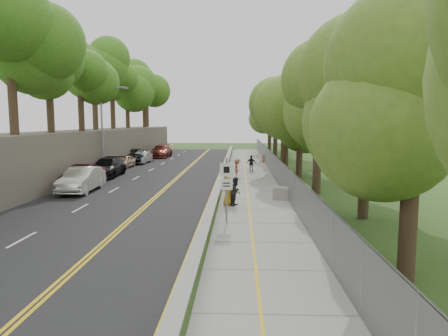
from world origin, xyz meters
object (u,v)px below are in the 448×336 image
(painter_0, at_px, (228,191))
(person_far, at_px, (251,163))
(car_1, at_px, (82,180))
(construction_barrel, at_px, (262,158))
(car_2, at_px, (81,175))
(signpost, at_px, (227,183))
(concrete_block, at_px, (282,193))
(streetlight, at_px, (104,124))

(painter_0, xyz_separation_m, person_far, (1.81, 15.79, -0.04))
(car_1, distance_m, painter_0, 10.97)
(construction_barrel, relative_size, person_far, 0.59)
(car_2, bearing_deg, painter_0, -33.42)
(signpost, xyz_separation_m, car_2, (-11.38, 10.92, -1.13))
(concrete_block, height_order, car_2, car_2)
(signpost, relative_size, car_1, 0.61)
(signpost, xyz_separation_m, painter_0, (-0.06, 4.02, -1.08))
(streetlight, bearing_deg, painter_0, -48.61)
(concrete_block, bearing_deg, person_far, 96.21)
(concrete_block, distance_m, person_far, 13.88)
(signpost, distance_m, painter_0, 4.16)
(signpost, height_order, car_1, signpost)
(car_2, height_order, person_far, person_far)
(construction_barrel, relative_size, car_1, 0.18)
(construction_barrel, distance_m, concrete_block, 23.00)
(painter_0, bearing_deg, person_far, 15.22)
(streetlight, height_order, person_far, streetlight)
(construction_barrel, bearing_deg, streetlight, -140.89)
(car_1, bearing_deg, streetlight, 97.30)
(streetlight, height_order, construction_barrel, streetlight)
(signpost, height_order, construction_barrel, signpost)
(car_2, bearing_deg, person_far, 32.06)
(construction_barrel, distance_m, car_1, 24.81)
(construction_barrel, relative_size, concrete_block, 0.83)
(concrete_block, bearing_deg, car_1, 170.88)
(painter_0, height_order, person_far, painter_0)
(streetlight, xyz_separation_m, car_1, (1.30, -8.84, -3.76))
(construction_barrel, height_order, person_far, person_far)
(concrete_block, xyz_separation_m, car_2, (-14.63, 4.91, 0.41))
(car_2, height_order, painter_0, painter_0)
(concrete_block, xyz_separation_m, person_far, (-1.50, 13.79, 0.41))
(painter_0, bearing_deg, signpost, -157.44)
(signpost, height_order, car_2, signpost)
(signpost, bearing_deg, car_1, 141.31)
(streetlight, relative_size, concrete_block, 7.20)
(streetlight, distance_m, concrete_block, 18.89)
(construction_barrel, relative_size, painter_0, 0.55)
(concrete_block, bearing_deg, streetlight, 143.31)
(car_1, height_order, person_far, car_1)
(construction_barrel, relative_size, car_2, 0.16)
(car_1, height_order, car_2, car_1)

